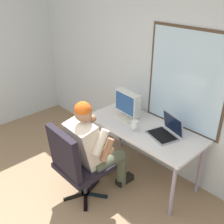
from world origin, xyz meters
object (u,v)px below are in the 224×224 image
laptop (167,130)px  crt_monitor (128,104)px  desk (143,132)px  office_chair (75,162)px  person_seated (94,146)px  wine_glass (135,125)px

laptop → crt_monitor: bearing=-176.5°
laptop → desk: bearing=-169.0°
office_chair → crt_monitor: (-0.07, 0.90, 0.39)m
desk → office_chair: 0.91m
desk → person_seated: 0.65m
office_chair → crt_monitor: crt_monitor is taller
laptop → wine_glass: 0.37m
laptop → wine_glass: bearing=-142.7°
crt_monitor → wine_glass: (0.30, -0.19, -0.11)m
person_seated → laptop: size_ratio=3.06×
desk → person_seated: person_seated is taller
office_chair → crt_monitor: bearing=94.8°
office_chair → crt_monitor: size_ratio=2.62×
office_chair → person_seated: person_seated is taller
office_chair → crt_monitor: 0.98m
crt_monitor → wine_glass: 0.37m
crt_monitor → wine_glass: bearing=-31.8°
person_seated → wine_glass: (0.22, 0.44, 0.19)m
person_seated → crt_monitor: person_seated is taller
crt_monitor → desk: bearing=-4.2°
laptop → wine_glass: size_ratio=2.70×
laptop → wine_glass: (-0.29, -0.22, 0.03)m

